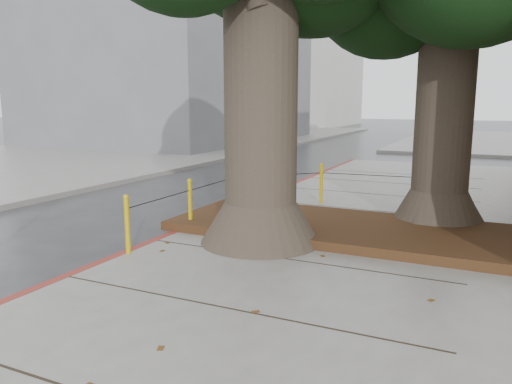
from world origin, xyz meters
TOP-DOWN VIEW (x-y plane):
  - ground at (0.00, 0.00)m, footprint 140.00×140.00m
  - sidewalk_opposite at (-14.00, 10.00)m, footprint 14.00×60.00m
  - curb_red at (-2.00, 2.50)m, footprint 0.14×26.00m
  - planter_bed at (0.90, 3.90)m, footprint 6.40×2.60m
  - building_far_grey at (-15.00, 22.00)m, footprint 12.00×16.00m
  - building_far_white at (-17.00, 45.00)m, footprint 12.00×18.00m
  - bollard_ring at (-0.87, 4.38)m, footprint 3.79×5.39m
  - car_dark at (-13.00, 19.33)m, footprint 2.18×4.45m

SIDE VIEW (x-z plane):
  - ground at x=0.00m, z-range 0.00..0.00m
  - sidewalk_opposite at x=-14.00m, z-range 0.00..0.15m
  - curb_red at x=-2.00m, z-range -0.01..0.15m
  - planter_bed at x=0.90m, z-range 0.15..0.31m
  - car_dark at x=-13.00m, z-range 0.00..1.25m
  - bollard_ring at x=-0.87m, z-range 0.19..1.14m
  - building_far_grey at x=-15.00m, z-range 0.00..12.00m
  - building_far_white at x=-17.00m, z-range 0.00..15.00m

